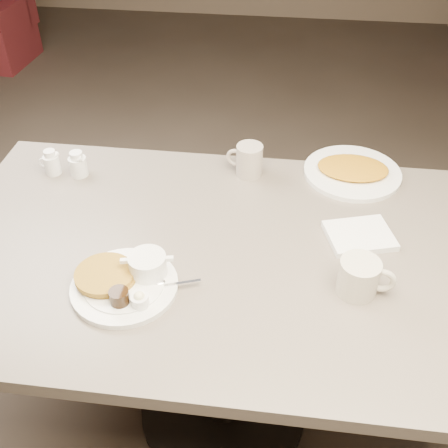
# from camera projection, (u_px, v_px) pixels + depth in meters

# --- Properties ---
(diner_table) EXTENTS (1.50, 0.90, 0.75)m
(diner_table) POSITION_uv_depth(u_px,v_px,m) (223.00, 295.00, 1.51)
(diner_table) COLOR slate
(diner_table) RESTS_ON ground
(main_plate) EXTENTS (0.33, 0.30, 0.07)m
(main_plate) POSITION_uv_depth(u_px,v_px,m) (126.00, 279.00, 1.29)
(main_plate) COLOR white
(main_plate) RESTS_ON diner_table
(coffee_mug_near) EXTENTS (0.14, 0.10, 0.09)m
(coffee_mug_near) POSITION_uv_depth(u_px,v_px,m) (360.00, 277.00, 1.26)
(coffee_mug_near) COLOR beige
(coffee_mug_near) RESTS_ON diner_table
(napkin) EXTENTS (0.20, 0.18, 0.02)m
(napkin) POSITION_uv_depth(u_px,v_px,m) (359.00, 236.00, 1.43)
(napkin) COLOR white
(napkin) RESTS_ON diner_table
(coffee_mug_far) EXTENTS (0.12, 0.10, 0.10)m
(coffee_mug_far) POSITION_uv_depth(u_px,v_px,m) (248.00, 160.00, 1.64)
(coffee_mug_far) COLOR #B2A799
(coffee_mug_far) RESTS_ON diner_table
(creamer_left) EXTENTS (0.07, 0.06, 0.08)m
(creamer_left) POSITION_uv_depth(u_px,v_px,m) (52.00, 163.00, 1.65)
(creamer_left) COLOR white
(creamer_left) RESTS_ON diner_table
(creamer_right) EXTENTS (0.07, 0.08, 0.08)m
(creamer_right) POSITION_uv_depth(u_px,v_px,m) (78.00, 164.00, 1.64)
(creamer_right) COLOR white
(creamer_right) RESTS_ON diner_table
(hash_plate) EXTENTS (0.30, 0.30, 0.04)m
(hash_plate) POSITION_uv_depth(u_px,v_px,m) (352.00, 171.00, 1.66)
(hash_plate) COLOR white
(hash_plate) RESTS_ON diner_table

